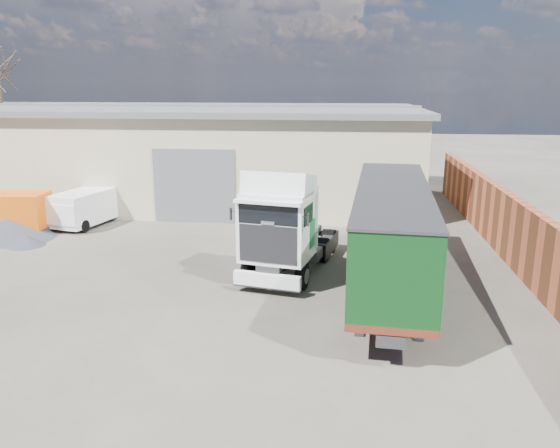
# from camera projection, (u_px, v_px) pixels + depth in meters

# --- Properties ---
(ground) EXTENTS (120.00, 120.00, 0.00)m
(ground) POSITION_uv_depth(u_px,v_px,m) (175.00, 304.00, 16.91)
(ground) COLOR #272520
(ground) RESTS_ON ground
(warehouse) EXTENTS (30.60, 12.60, 5.42)m
(warehouse) POSITION_uv_depth(u_px,v_px,m) (155.00, 152.00, 32.28)
(warehouse) COLOR #BBB190
(warehouse) RESTS_ON ground
(brick_boundary_wall) EXTENTS (0.35, 26.00, 2.50)m
(brick_boundary_wall) POSITION_uv_depth(u_px,v_px,m) (508.00, 226.00, 21.11)
(brick_boundary_wall) COLOR brown
(brick_boundary_wall) RESTS_ON ground
(tractor_unit) EXTENTS (3.29, 6.12, 3.91)m
(tractor_unit) POSITION_uv_depth(u_px,v_px,m) (284.00, 231.00, 18.94)
(tractor_unit) COLOR black
(tractor_unit) RESTS_ON ground
(box_trailer) EXTENTS (2.96, 10.61, 3.49)m
(box_trailer) POSITION_uv_depth(u_px,v_px,m) (391.00, 229.00, 17.39)
(box_trailer) COLOR #2D2D30
(box_trailer) RESTS_ON ground
(panel_van) EXTENTS (2.55, 4.33, 1.66)m
(panel_van) POSITION_uv_depth(u_px,v_px,m) (87.00, 207.00, 26.13)
(panel_van) COLOR black
(panel_van) RESTS_ON ground
(orange_skip) EXTENTS (3.06, 2.04, 1.83)m
(orange_skip) POSITION_uv_depth(u_px,v_px,m) (16.00, 216.00, 24.73)
(orange_skip) COLOR #2D2D30
(orange_skip) RESTS_ON ground
(gravel_heap) EXTENTS (4.96, 4.76, 0.88)m
(gravel_heap) POSITION_uv_depth(u_px,v_px,m) (7.00, 228.00, 24.07)
(gravel_heap) COLOR black
(gravel_heap) RESTS_ON ground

